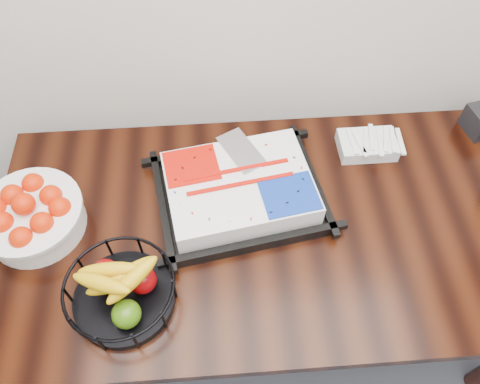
{
  "coord_description": "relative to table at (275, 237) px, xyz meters",
  "views": [
    {
      "loc": [
        -0.17,
        1.24,
        2.03
      ],
      "look_at": [
        -0.11,
        2.07,
        0.83
      ],
      "focal_mm": 35.0,
      "sensor_mm": 36.0,
      "label": 1
    }
  ],
  "objects": [
    {
      "name": "table",
      "position": [
        0.0,
        0.0,
        0.0
      ],
      "size": [
        1.8,
        0.9,
        0.75
      ],
      "color": "black",
      "rests_on": "ground"
    },
    {
      "name": "cake_tray",
      "position": [
        -0.11,
        0.11,
        0.14
      ],
      "size": [
        0.58,
        0.49,
        0.11
      ],
      "color": "black",
      "rests_on": "table"
    },
    {
      "name": "tangerine_bowl",
      "position": [
        -0.75,
        0.04,
        0.17
      ],
      "size": [
        0.32,
        0.32,
        0.2
      ],
      "color": "white",
      "rests_on": "table"
    },
    {
      "name": "fruit_basket",
      "position": [
        -0.46,
        -0.22,
        0.15
      ],
      "size": [
        0.31,
        0.31,
        0.16
      ],
      "color": "black",
      "rests_on": "table"
    },
    {
      "name": "fork_bag",
      "position": [
        0.35,
        0.28,
        0.11
      ],
      "size": [
        0.2,
        0.13,
        0.06
      ],
      "color": "silver",
      "rests_on": "table"
    }
  ]
}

